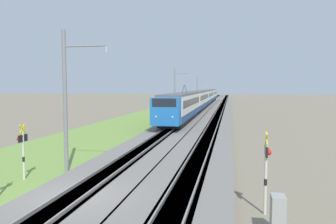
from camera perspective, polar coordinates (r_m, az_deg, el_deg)
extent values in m
plane|color=#7A705B|center=(14.59, -15.93, -14.97)|extent=(400.00, 400.00, 0.00)
cube|color=slate|center=(62.74, 5.09, 0.15)|extent=(240.00, 4.40, 0.30)
cube|color=slate|center=(62.46, 9.02, 0.09)|extent=(240.00, 4.40, 0.30)
cube|color=#4C4238|center=(62.74, 5.09, 0.15)|extent=(240.00, 1.57, 0.30)
cube|color=gray|center=(62.78, 4.61, 0.36)|extent=(240.00, 0.07, 0.15)
cube|color=gray|center=(62.67, 5.58, 0.35)|extent=(240.00, 0.07, 0.15)
cube|color=#4C4238|center=(62.46, 9.02, 0.09)|extent=(240.00, 1.57, 0.30)
cube|color=gray|center=(62.46, 8.53, 0.30)|extent=(240.00, 0.07, 0.15)
cube|color=gray|center=(62.43, 9.51, 0.29)|extent=(240.00, 0.07, 0.15)
cube|color=olive|center=(63.72, -0.68, 0.15)|extent=(240.00, 8.80, 0.12)
cube|color=blue|center=(32.37, -0.36, 0.10)|extent=(1.83, 2.84, 2.72)
cube|color=black|center=(32.04, -0.46, 1.69)|extent=(1.32, 2.37, 0.82)
sphere|color=#F2EAC6|center=(31.73, -2.11, -0.81)|extent=(0.20, 0.20, 0.20)
sphere|color=#F2EAC6|center=(31.41, 0.79, -0.86)|extent=(0.20, 0.20, 0.20)
cube|color=navy|center=(42.58, 2.34, -0.19)|extent=(18.80, 2.96, 0.76)
cube|color=silver|center=(42.49, 2.35, 1.64)|extent=(18.80, 2.96, 1.96)
cube|color=black|center=(42.48, 2.35, 1.85)|extent=(17.30, 2.98, 0.82)
cube|color=#515156|center=(42.45, 2.35, 3.13)|extent=(18.80, 2.72, 0.25)
cube|color=black|center=(42.64, 2.34, -1.07)|extent=(17.86, 2.52, 0.55)
cylinder|color=black|center=(35.26, -0.35, -1.97)|extent=(0.86, 0.12, 0.86)
cylinder|color=black|center=(35.07, 1.36, -2.00)|extent=(0.86, 0.12, 0.86)
cube|color=navy|center=(62.70, 5.10, 1.27)|extent=(20.63, 2.96, 0.76)
cube|color=silver|center=(62.64, 5.11, 2.52)|extent=(20.63, 2.96, 1.96)
cube|color=black|center=(62.63, 5.11, 2.66)|extent=(18.98, 2.98, 0.82)
cube|color=#515156|center=(62.61, 5.12, 3.53)|extent=(20.63, 2.72, 0.25)
cube|color=black|center=(62.74, 5.10, 0.67)|extent=(19.60, 2.52, 0.55)
cube|color=navy|center=(83.82, 6.57, 2.05)|extent=(20.63, 2.96, 0.76)
cube|color=silver|center=(83.78, 6.57, 2.98)|extent=(20.63, 2.96, 1.96)
cube|color=black|center=(83.77, 6.58, 3.09)|extent=(18.98, 2.98, 0.82)
cube|color=#515156|center=(83.76, 6.58, 3.74)|extent=(20.63, 2.72, 0.25)
cube|color=black|center=(83.85, 6.56, 1.60)|extent=(19.60, 2.52, 0.55)
cube|color=navy|center=(104.99, 7.44, 2.51)|extent=(20.63, 2.96, 0.76)
cube|color=silver|center=(104.95, 7.45, 3.25)|extent=(20.63, 2.96, 1.96)
cube|color=black|center=(104.95, 7.45, 3.34)|extent=(18.98, 2.98, 0.82)
cube|color=#515156|center=(104.94, 7.46, 3.86)|extent=(20.63, 2.72, 0.25)
cube|color=black|center=(105.01, 7.44, 2.15)|extent=(19.60, 2.52, 0.55)
cylinder|color=black|center=(45.26, 2.67, 4.06)|extent=(0.06, 0.33, 1.08)
cylinder|color=black|center=(45.21, 3.11, 4.06)|extent=(0.06, 0.33, 1.08)
cube|color=black|center=(35.27, 0.50, -3.40)|extent=(0.10, 0.10, 0.00)
cylinder|color=beige|center=(13.01, 16.63, -11.02)|extent=(0.11, 0.11, 2.76)
cylinder|color=black|center=(13.04, 16.62, -11.60)|extent=(0.12, 0.12, 0.25)
cube|color=black|center=(12.78, 16.73, -6.56)|extent=(0.70, 0.06, 0.36)
sphere|color=red|center=(13.00, 16.94, -6.38)|extent=(0.20, 0.20, 0.20)
sphere|color=red|center=(12.56, 17.16, -6.76)|extent=(0.20, 0.20, 0.20)
cube|color=yellow|center=(12.70, 16.78, -4.48)|extent=(0.49, 0.03, 0.49)
cube|color=yellow|center=(12.70, 16.78, -4.48)|extent=(0.49, 0.03, 0.49)
cylinder|color=beige|center=(18.14, -23.87, -7.13)|extent=(0.11, 0.11, 2.58)
cylinder|color=black|center=(18.17, -23.86, -7.53)|extent=(0.12, 0.12, 0.25)
cube|color=black|center=(17.98, -23.96, -4.20)|extent=(0.70, 0.06, 0.36)
sphere|color=red|center=(17.84, -24.56, -4.28)|extent=(0.20, 0.20, 0.20)
sphere|color=red|center=(18.21, -23.74, -4.09)|extent=(0.20, 0.20, 0.20)
cube|color=yellow|center=(17.92, -24.01, -2.71)|extent=(0.49, 0.03, 0.49)
cube|color=yellow|center=(17.92, -24.01, -2.71)|extent=(0.49, 0.03, 0.49)
cylinder|color=slate|center=(18.62, -17.48, 1.52)|extent=(0.22, 0.22, 7.85)
cylinder|color=slate|center=(18.19, -14.31, 11.06)|extent=(0.08, 2.40, 0.08)
cylinder|color=#B2ADA8|center=(17.70, -10.72, 10.66)|extent=(0.10, 0.10, 0.30)
cylinder|color=slate|center=(52.47, 1.18, 3.44)|extent=(0.22, 0.22, 7.82)
cylinder|color=slate|center=(52.31, 2.49, 6.73)|extent=(0.08, 2.40, 0.08)
cylinder|color=#B2ADA8|center=(52.14, 3.80, 6.51)|extent=(0.10, 0.10, 0.30)
cylinder|color=slate|center=(87.50, 5.09, 3.70)|extent=(0.22, 0.22, 7.46)
cylinder|color=slate|center=(87.40, 5.89, 5.55)|extent=(0.08, 2.40, 0.08)
cylinder|color=#B2ADA8|center=(87.30, 6.67, 5.41)|extent=(0.10, 0.10, 0.30)
cube|color=gray|center=(11.50, 18.58, -16.84)|extent=(0.62, 0.44, 1.35)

